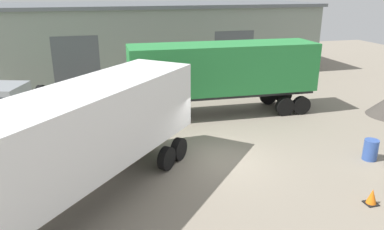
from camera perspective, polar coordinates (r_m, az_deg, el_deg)
name	(u,v)px	position (r m, az deg, el deg)	size (l,w,h in m)	color
ground_plane	(221,161)	(15.65, 4.51, -6.95)	(60.00, 60.00, 0.00)	gray
warehouse_building	(150,37)	(32.24, -6.49, 11.69)	(27.26, 9.31, 5.52)	gray
container_trailer_green	(224,70)	(20.61, 4.92, 6.88)	(10.26, 2.83, 3.93)	#28843D
container_trailer_black	(60,143)	(11.58, -19.44, -4.10)	(9.88, 10.65, 3.89)	silver
flatbed_truck_grey	(14,108)	(19.92, -25.55, 1.04)	(4.79, 8.33, 2.74)	gray
oil_drum	(371,150)	(17.19, 25.56, -4.80)	(0.58, 0.58, 0.88)	#33519E
traffic_cone	(372,197)	(13.95, 25.73, -11.22)	(0.40, 0.40, 0.55)	black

